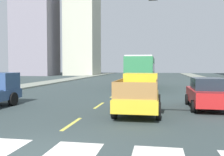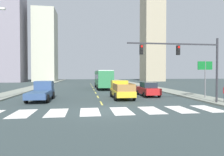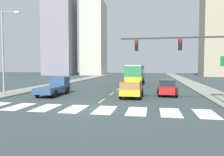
{
  "view_description": "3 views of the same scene",
  "coord_description": "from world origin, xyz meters",
  "px_view_note": "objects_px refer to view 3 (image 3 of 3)",
  "views": [
    {
      "loc": [
        3.48,
        -6.07,
        2.4
      ],
      "look_at": [
        0.81,
        8.87,
        1.66
      ],
      "focal_mm": 41.51,
      "sensor_mm": 36.0,
      "label": 1
    },
    {
      "loc": [
        -1.51,
        -14.28,
        2.8
      ],
      "look_at": [
        2.93,
        17.87,
        2.03
      ],
      "focal_mm": 31.4,
      "sensor_mm": 36.0,
      "label": 2
    },
    {
      "loc": [
        4.54,
        -15.29,
        3.27
      ],
      "look_at": [
        -1.04,
        14.78,
        1.48
      ],
      "focal_mm": 34.57,
      "sensor_mm": 36.0,
      "label": 3
    }
  ],
  "objects_px": {
    "pickup_stakebed": "(132,88)",
    "traffic_signal_gantry": "(195,53)",
    "sedan_near_left": "(167,87)",
    "city_bus": "(135,73)",
    "pickup_dark": "(55,87)",
    "streetlight_left": "(4,49)"
  },
  "relations": [
    {
      "from": "pickup_stakebed",
      "to": "streetlight_left",
      "type": "distance_m",
      "value": 14.0
    },
    {
      "from": "pickup_stakebed",
      "to": "streetlight_left",
      "type": "bearing_deg",
      "value": -168.3
    },
    {
      "from": "city_bus",
      "to": "traffic_signal_gantry",
      "type": "bearing_deg",
      "value": -71.57
    },
    {
      "from": "city_bus",
      "to": "streetlight_left",
      "type": "xyz_separation_m",
      "value": [
        -12.44,
        -16.57,
        3.02
      ]
    },
    {
      "from": "city_bus",
      "to": "sedan_near_left",
      "type": "relative_size",
      "value": 2.45
    },
    {
      "from": "pickup_dark",
      "to": "city_bus",
      "type": "relative_size",
      "value": 0.48
    },
    {
      "from": "pickup_dark",
      "to": "traffic_signal_gantry",
      "type": "relative_size",
      "value": 0.61
    },
    {
      "from": "city_bus",
      "to": "traffic_signal_gantry",
      "type": "height_order",
      "value": "traffic_signal_gantry"
    },
    {
      "from": "city_bus",
      "to": "streetlight_left",
      "type": "relative_size",
      "value": 1.2
    },
    {
      "from": "pickup_dark",
      "to": "streetlight_left",
      "type": "distance_m",
      "value": 6.5
    },
    {
      "from": "pickup_stakebed",
      "to": "traffic_signal_gantry",
      "type": "relative_size",
      "value": 0.61
    },
    {
      "from": "traffic_signal_gantry",
      "to": "streetlight_left",
      "type": "xyz_separation_m",
      "value": [
        -18.41,
        2.79,
        0.79
      ]
    },
    {
      "from": "sedan_near_left",
      "to": "city_bus",
      "type": "bearing_deg",
      "value": 111.94
    },
    {
      "from": "sedan_near_left",
      "to": "traffic_signal_gantry",
      "type": "height_order",
      "value": "traffic_signal_gantry"
    },
    {
      "from": "pickup_dark",
      "to": "sedan_near_left",
      "type": "bearing_deg",
      "value": 11.99
    },
    {
      "from": "pickup_stakebed",
      "to": "city_bus",
      "type": "bearing_deg",
      "value": 94.12
    },
    {
      "from": "pickup_dark",
      "to": "sedan_near_left",
      "type": "height_order",
      "value": "pickup_dark"
    },
    {
      "from": "pickup_stakebed",
      "to": "sedan_near_left",
      "type": "xyz_separation_m",
      "value": [
        3.64,
        1.5,
        -0.08
      ]
    },
    {
      "from": "pickup_dark",
      "to": "sedan_near_left",
      "type": "xyz_separation_m",
      "value": [
        12.15,
        1.95,
        -0.06
      ]
    },
    {
      "from": "pickup_dark",
      "to": "traffic_signal_gantry",
      "type": "bearing_deg",
      "value": -16.41
    },
    {
      "from": "pickup_stakebed",
      "to": "traffic_signal_gantry",
      "type": "distance_m",
      "value": 8.09
    },
    {
      "from": "city_bus",
      "to": "sedan_near_left",
      "type": "distance_m",
      "value": 13.38
    }
  ]
}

